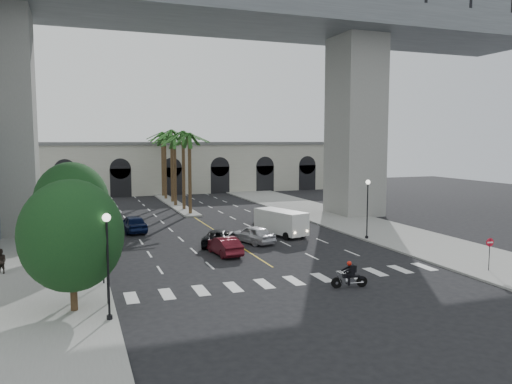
# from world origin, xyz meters

# --- Properties ---
(ground) EXTENTS (140.00, 140.00, 0.00)m
(ground) POSITION_xyz_m (0.00, 0.00, 0.00)
(ground) COLOR black
(ground) RESTS_ON ground
(sidewalk_left) EXTENTS (8.00, 100.00, 0.15)m
(sidewalk_left) POSITION_xyz_m (-15.00, 15.00, 0.07)
(sidewalk_left) COLOR gray
(sidewalk_left) RESTS_ON ground
(sidewalk_right) EXTENTS (8.00, 100.00, 0.15)m
(sidewalk_right) POSITION_xyz_m (15.00, 15.00, 0.07)
(sidewalk_right) COLOR gray
(sidewalk_right) RESTS_ON ground
(median) EXTENTS (2.00, 24.00, 0.20)m
(median) POSITION_xyz_m (0.00, 38.00, 0.10)
(median) COLOR gray
(median) RESTS_ON ground
(pier_building) EXTENTS (71.00, 10.50, 8.50)m
(pier_building) POSITION_xyz_m (0.00, 55.00, 4.27)
(pier_building) COLOR beige
(pier_building) RESTS_ON ground
(bridge) EXTENTS (75.00, 13.00, 26.00)m
(bridge) POSITION_xyz_m (3.42, 22.00, 18.51)
(bridge) COLOR gray
(bridge) RESTS_ON ground
(palm_a) EXTENTS (3.20, 3.20, 10.30)m
(palm_a) POSITION_xyz_m (0.00, 28.00, 9.10)
(palm_a) COLOR #47331E
(palm_a) RESTS_ON ground
(palm_b) EXTENTS (3.20, 3.20, 10.60)m
(palm_b) POSITION_xyz_m (0.10, 32.00, 9.37)
(palm_b) COLOR #47331E
(palm_b) RESTS_ON ground
(palm_c) EXTENTS (3.20, 3.20, 10.10)m
(palm_c) POSITION_xyz_m (-0.20, 36.00, 8.91)
(palm_c) COLOR #47331E
(palm_c) RESTS_ON ground
(palm_d) EXTENTS (3.20, 3.20, 10.90)m
(palm_d) POSITION_xyz_m (0.15, 40.00, 9.65)
(palm_d) COLOR #47331E
(palm_d) RESTS_ON ground
(palm_e) EXTENTS (3.20, 3.20, 10.40)m
(palm_e) POSITION_xyz_m (-0.10, 44.00, 9.19)
(palm_e) COLOR #47331E
(palm_e) RESTS_ON ground
(palm_f) EXTENTS (3.20, 3.20, 10.70)m
(palm_f) POSITION_xyz_m (0.20, 48.00, 9.46)
(palm_f) COLOR #47331E
(palm_f) RESTS_ON ground
(street_tree_near) EXTENTS (5.20, 5.20, 6.89)m
(street_tree_near) POSITION_xyz_m (-13.00, -3.00, 4.02)
(street_tree_near) COLOR #382616
(street_tree_near) RESTS_ON ground
(street_tree_mid) EXTENTS (5.44, 5.44, 7.21)m
(street_tree_mid) POSITION_xyz_m (-13.00, 10.00, 4.21)
(street_tree_mid) COLOR #382616
(street_tree_mid) RESTS_ON ground
(street_tree_far) EXTENTS (5.04, 5.04, 6.68)m
(street_tree_far) POSITION_xyz_m (-13.00, 22.00, 3.90)
(street_tree_far) COLOR #382616
(street_tree_far) RESTS_ON ground
(lamp_post_left_near) EXTENTS (0.40, 0.40, 5.35)m
(lamp_post_left_near) POSITION_xyz_m (-11.40, -5.00, 3.22)
(lamp_post_left_near) COLOR black
(lamp_post_left_near) RESTS_ON ground
(lamp_post_left_far) EXTENTS (0.40, 0.40, 5.35)m
(lamp_post_left_far) POSITION_xyz_m (-11.40, 16.00, 3.22)
(lamp_post_left_far) COLOR black
(lamp_post_left_far) RESTS_ON ground
(lamp_post_right) EXTENTS (0.40, 0.40, 5.35)m
(lamp_post_right) POSITION_xyz_m (11.40, 8.00, 3.22)
(lamp_post_right) COLOR black
(lamp_post_right) RESTS_ON ground
(traffic_signal_near) EXTENTS (0.25, 0.18, 3.65)m
(traffic_signal_near) POSITION_xyz_m (-11.30, -2.50, 2.51)
(traffic_signal_near) COLOR black
(traffic_signal_near) RESTS_ON ground
(traffic_signal_far) EXTENTS (0.25, 0.18, 3.65)m
(traffic_signal_far) POSITION_xyz_m (-11.30, 1.50, 2.51)
(traffic_signal_far) COLOR black
(traffic_signal_far) RESTS_ON ground
(motorcycle_rider) EXTENTS (2.25, 0.65, 1.63)m
(motorcycle_rider) POSITION_xyz_m (2.58, -4.01, 0.74)
(motorcycle_rider) COLOR black
(motorcycle_rider) RESTS_ON ground
(car_a) EXTENTS (3.19, 4.84, 1.53)m
(car_a) POSITION_xyz_m (1.50, 10.24, 0.77)
(car_a) COLOR silver
(car_a) RESTS_ON ground
(car_b) EXTENTS (1.94, 4.45, 1.42)m
(car_b) POSITION_xyz_m (-2.08, 6.89, 0.71)
(car_b) COLOR #57111A
(car_b) RESTS_ON ground
(car_c) EXTENTS (4.09, 5.38, 1.36)m
(car_c) POSITION_xyz_m (-1.52, 10.39, 0.68)
(car_c) COLOR black
(car_c) RESTS_ON ground
(car_d) EXTENTS (3.61, 5.64, 1.52)m
(car_d) POSITION_xyz_m (5.73, 18.25, 0.76)
(car_d) COLOR slate
(car_d) RESTS_ON ground
(car_e) EXTENTS (2.51, 5.10, 1.67)m
(car_e) POSITION_xyz_m (-7.61, 18.95, 0.84)
(car_e) COLOR #0E1941
(car_e) RESTS_ON ground
(cargo_van) EXTENTS (3.57, 5.88, 2.35)m
(cargo_van) POSITION_xyz_m (5.04, 12.42, 1.31)
(cargo_van) COLOR silver
(cargo_van) RESTS_ON ground
(pedestrian_a) EXTENTS (0.60, 0.40, 1.63)m
(pedestrian_a) POSITION_xyz_m (-11.50, 4.02, 0.96)
(pedestrian_a) COLOR black
(pedestrian_a) RESTS_ON sidewalk_left
(pedestrian_b) EXTENTS (1.01, 0.97, 1.64)m
(pedestrian_b) POSITION_xyz_m (-17.46, 6.09, 0.97)
(pedestrian_b) COLOR black
(pedestrian_b) RESTS_ON sidewalk_left
(do_not_enter_sign) EXTENTS (0.57, 0.09, 2.34)m
(do_not_enter_sign) POSITION_xyz_m (13.00, -4.25, 1.70)
(do_not_enter_sign) COLOR black
(do_not_enter_sign) RESTS_ON ground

